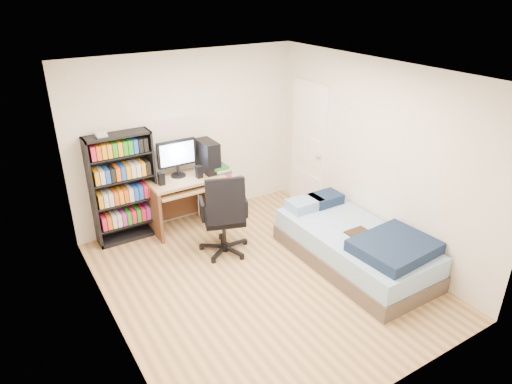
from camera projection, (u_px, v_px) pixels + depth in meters
room at (262, 187)px, 5.10m from camera, size 3.58×4.08×2.58m
media_shelf at (123, 187)px, 6.20m from camera, size 0.87×0.29×1.60m
computer_desk at (190, 180)px, 6.62m from camera, size 1.05×0.61×1.32m
office_chair at (225, 229)px, 6.02m from camera, size 0.87×0.87×1.15m
wire_cart at (219, 184)px, 6.80m from camera, size 0.58×0.43×0.90m
bed at (356, 246)px, 5.82m from camera, size 1.06×2.12×0.61m
door at (309, 147)px, 7.07m from camera, size 0.12×0.80×2.00m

